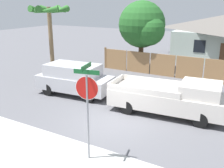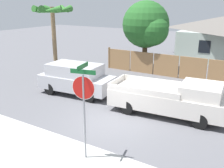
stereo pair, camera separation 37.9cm
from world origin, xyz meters
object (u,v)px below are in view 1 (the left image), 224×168
orange_pickup (171,98)px  stop_sign (87,96)px  red_suv (74,78)px  palm_tree (49,17)px  oak_tree (143,26)px

orange_pickup → stop_sign: 5.55m
red_suv → stop_sign: size_ratio=1.35×
palm_tree → stop_sign: size_ratio=1.50×
red_suv → palm_tree: bearing=147.9°
palm_tree → orange_pickup: palm_tree is taller
stop_sign → red_suv: bearing=118.8°
red_suv → orange_pickup: bearing=-4.9°
oak_tree → palm_tree: oak_tree is taller
oak_tree → stop_sign: (3.57, -12.79, -1.20)m
palm_tree → stop_sign: bearing=-41.2°
oak_tree → red_suv: 8.11m
oak_tree → red_suv: (-1.03, -7.62, -2.56)m
red_suv → stop_sign: 7.05m
stop_sign → oak_tree: bearing=92.7°
oak_tree → stop_sign: size_ratio=1.60×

